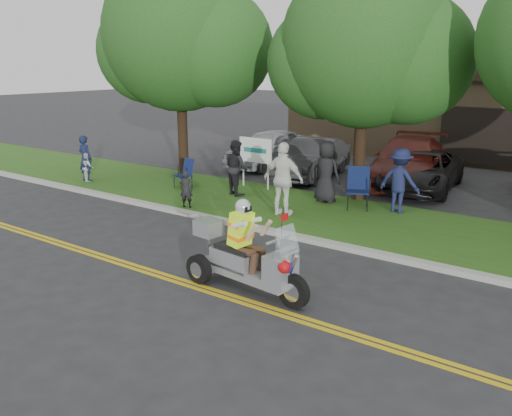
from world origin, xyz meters
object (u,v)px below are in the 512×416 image
Objects in this scene: lawn_chair_b at (358,185)px; spectator_adult_mid at (236,167)px; parked_car_mid at (421,171)px; parked_car_right at (409,161)px; spectator_adult_left at (85,158)px; parked_car_far_left at (269,148)px; spectator_adult_right at (283,179)px; lawn_chair_a at (186,172)px; parked_car_left at (311,158)px; trike_scooter at (245,259)px.

spectator_adult_mid reaches higher than lawn_chair_b.
parked_car_mid is 1.00m from parked_car_right.
spectator_adult_mid is (5.43, 1.53, 0.06)m from spectator_adult_left.
spectator_adult_mid is 0.39× the size of parked_car_far_left.
spectator_adult_left is 0.80× the size of spectator_adult_right.
spectator_adult_mid is 5.40m from parked_car_far_left.
parked_car_right is at bearing -103.79° from spectator_adult_right.
spectator_adult_mid is at bearing -136.18° from parked_car_right.
spectator_adult_left is 0.36× the size of parked_car_far_left.
spectator_adult_right reaches higher than lawn_chair_a.
lawn_chair_a is at bearing -14.83° from spectator_adult_right.
parked_car_left is 0.92× the size of parked_car_mid.
parked_car_right is (-0.17, 4.38, 0.02)m from lawn_chair_b.
parked_car_right reaches higher than parked_car_far_left.
spectator_adult_right is at bearing 2.15° from lawn_chair_a.
parked_car_left is at bearing -71.04° from spectator_adult_right.
parked_car_far_left is 1.02× the size of parked_car_left.
spectator_adult_mid is at bearing -141.89° from parked_car_mid.
parked_car_far_left is 6.52m from parked_car_mid.
parked_car_far_left is at bearing 170.84° from parked_car_right.
spectator_adult_right is 0.45× the size of parked_car_far_left.
lawn_chair_a is at bearing 146.96° from trike_scooter.
parked_car_far_left is at bearing -56.05° from spectator_adult_right.
parked_car_right is (5.55, 5.36, 0.14)m from lawn_chair_a.
parked_car_mid reaches higher than lawn_chair_b.
lawn_chair_b is 4.38m from parked_car_right.
parked_car_right is at bearing 11.53° from parked_car_left.
lawn_chair_b is 0.27× the size of parked_car_left.
parked_car_left is at bearing -172.40° from parked_car_right.
spectator_adult_mid reaches higher than trike_scooter.
spectator_adult_left is 11.42m from parked_car_mid.
lawn_chair_b is at bearing -167.13° from spectator_adult_left.
lawn_chair_b is at bearing -144.54° from spectator_adult_mid.
parked_car_right is at bearing -100.73° from spectator_adult_mid.
spectator_adult_mid is (-3.81, -0.72, 0.19)m from lawn_chair_b.
spectator_adult_left is 0.37× the size of parked_car_left.
spectator_adult_left is at bearing -154.52° from parked_car_right.
spectator_adult_right is 7.68m from parked_car_far_left.
parked_car_far_left is 5.80m from parked_car_right.
parked_car_far_left reaches higher than parked_car_left.
trike_scooter is 4.87m from spectator_adult_right.
parked_car_right is (3.64, 5.10, -0.17)m from spectator_adult_mid.
parked_car_right is at bearing 2.71° from parked_car_far_left.
lawn_chair_a is at bearing 164.17° from lawn_chair_b.
spectator_adult_left reaches higher than lawn_chair_b.
parked_car_far_left is at bearing 153.12° from parked_car_left.
spectator_adult_right is (4.41, -0.89, 0.45)m from lawn_chair_a.
parked_car_right is (5.80, 0.15, 0.04)m from parked_car_far_left.
trike_scooter is at bearing -25.96° from lawn_chair_a.
spectator_adult_left is at bearing 168.09° from lawn_chair_b.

